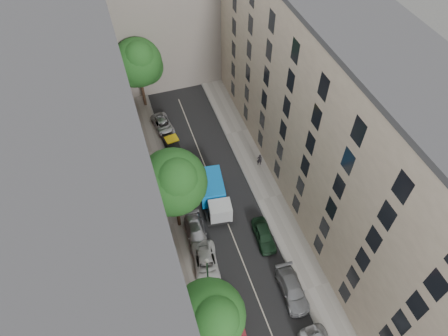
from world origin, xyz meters
name	(u,v)px	position (x,y,z in m)	size (l,w,h in m)	color
ground	(223,211)	(0.00, 0.00, 0.00)	(120.00, 120.00, 0.00)	#4C4C49
road_surface	(223,211)	(0.00, 0.00, 0.01)	(8.00, 44.00, 0.02)	black
sidewalk_left	(173,224)	(-5.50, 0.00, 0.07)	(3.00, 44.00, 0.15)	gray
sidewalk_right	(270,198)	(5.50, 0.00, 0.07)	(3.00, 44.00, 0.15)	gray
building_left	(98,177)	(-11.00, 0.00, 10.00)	(8.00, 44.00, 20.00)	#4B4946
building_right	(332,121)	(11.00, 0.00, 10.00)	(8.00, 44.00, 20.00)	#C0AD95
building_endcap	(158,10)	(0.00, 28.00, 9.00)	(18.00, 12.00, 18.00)	slate
tarp_truck	(214,194)	(-0.60, 1.31, 1.58)	(3.22, 6.49, 2.87)	black
car_left_1	(233,317)	(-2.80, -11.40, 0.65)	(1.38, 3.96, 1.31)	#4F0F14
car_left_2	(206,264)	(-3.60, -5.80, 0.69)	(2.30, 5.00, 1.39)	silver
car_left_3	(196,233)	(-3.56, -2.20, 0.70)	(1.97, 4.85, 1.41)	#B4B4B9
car_left_4	(185,178)	(-2.80, 5.21, 0.68)	(1.62, 4.02, 1.37)	black
car_left_5	(172,145)	(-2.96, 10.84, 0.65)	(1.37, 3.93, 1.29)	black
car_left_6	(163,125)	(-3.26, 14.69, 0.63)	(2.10, 4.56, 1.27)	silver
car_right_1	(292,290)	(3.21, -10.80, 0.71)	(2.00, 4.92, 1.43)	slate
car_right_2	(264,235)	(2.89, -4.60, 0.72)	(1.71, 4.25, 1.45)	black
tree_near	(211,318)	(-5.21, -13.12, 6.93)	(5.63, 5.41, 9.99)	#382619
tree_mid	(175,184)	(-4.79, -0.35, 7.04)	(6.52, 6.43, 10.45)	#382619
tree_far	(139,64)	(-4.50, 19.86, 6.71)	(6.28, 6.14, 9.96)	#382619
lamp_post	(208,275)	(-4.20, -8.75, 4.43)	(0.36, 0.36, 7.04)	#175127
pedestrian	(260,160)	(6.16, 4.93, 0.99)	(0.61, 0.40, 1.68)	black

